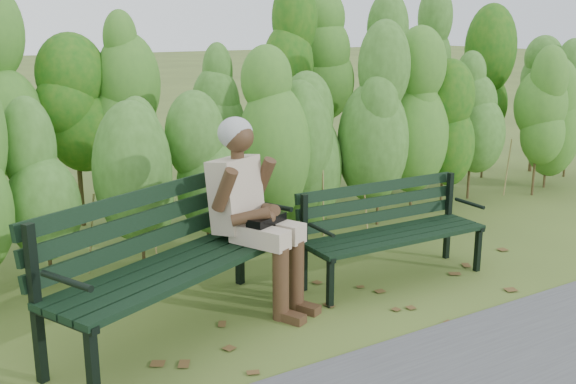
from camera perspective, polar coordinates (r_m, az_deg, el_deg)
ground at (r=5.33m, az=2.01°, el=-8.64°), size 80.00×80.00×0.00m
hedge_band at (r=6.59m, az=-7.01°, el=7.06°), size 11.04×1.67×2.42m
leaf_litter at (r=5.28m, az=0.69°, el=-8.82°), size 5.96×2.22×0.01m
bench_left at (r=4.62m, az=-10.20°, el=-4.91°), size 2.05×1.36×0.98m
bench_right at (r=5.57m, az=8.55°, el=-2.68°), size 1.59×0.56×0.79m
seated_woman at (r=4.91m, az=-3.12°, el=-0.84°), size 0.66×0.87×1.41m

